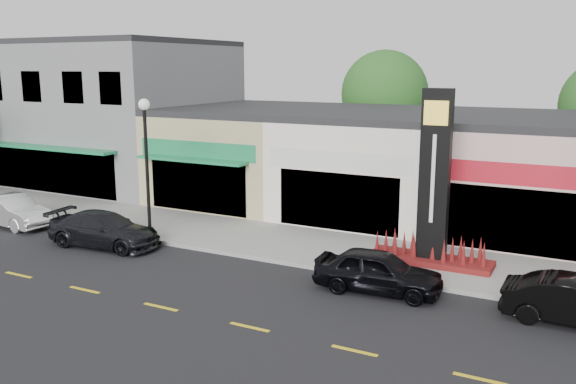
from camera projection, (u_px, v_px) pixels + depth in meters
name	position (u px, v px, depth m)	size (l,w,h in m)	color
ground	(299.00, 291.00, 18.91)	(120.00, 120.00, 0.00)	black
sidewalk	(351.00, 252.00, 22.67)	(52.00, 4.30, 0.15)	gray
curb	(327.00, 269.00, 20.72)	(52.00, 0.20, 0.15)	gray
building_grey_2story	(114.00, 113.00, 36.17)	(12.00, 10.95, 8.30)	slate
shop_beige	(252.00, 152.00, 32.22)	(7.00, 10.85, 4.80)	tan
shop_cream	(378.00, 161.00, 29.07)	(7.00, 10.01, 4.80)	silver
shop_pink_w	(535.00, 173.00, 25.91)	(7.00, 10.01, 4.80)	beige
tree_rear_west	(384.00, 94.00, 36.60)	(5.20, 5.20, 7.83)	#382619
lamp_west_near	(146.00, 154.00, 23.99)	(0.44, 0.44, 5.47)	black
pylon_sign	(433.00, 203.00, 20.74)	(4.20, 1.30, 6.00)	maroon
car_white_van	(11.00, 211.00, 26.49)	(4.12, 1.44, 1.36)	silver
car_dark_sedan	(104.00, 230.00, 23.51)	(4.57, 1.86, 1.33)	black
car_black_sedan	(378.00, 271.00, 18.72)	(3.95, 1.59, 1.35)	black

